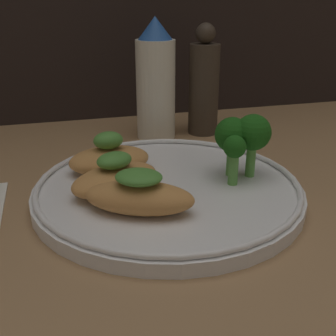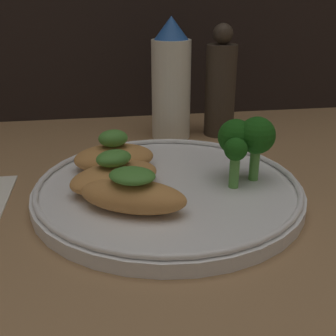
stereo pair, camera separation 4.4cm
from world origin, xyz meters
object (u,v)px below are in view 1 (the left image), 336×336
plate (168,189)px  broccoli_bunch (241,137)px  pepper_grinder (204,85)px  sauce_bottle (156,82)px

plate → broccoli_bunch: broccoli_bunch is taller
plate → pepper_grinder: size_ratio=1.73×
plate → sauce_bottle: sauce_bottle is taller
broccoli_bunch → sauce_bottle: 20.89cm
plate → pepper_grinder: pepper_grinder is taller
sauce_bottle → pepper_grinder: sauce_bottle is taller
plate → sauce_bottle: (3.82, 20.54, 7.38)cm
plate → pepper_grinder: (11.32, 20.54, 6.48)cm
sauce_bottle → broccoli_bunch: bearing=-77.5°
broccoli_bunch → pepper_grinder: 20.53cm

